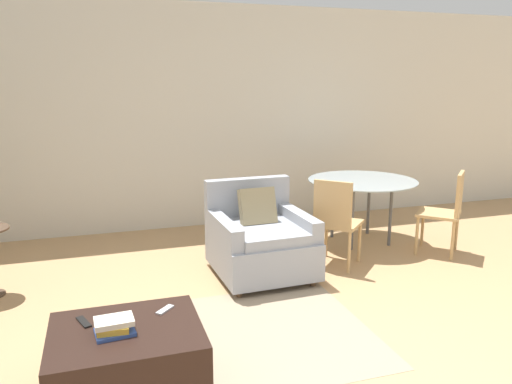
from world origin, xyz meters
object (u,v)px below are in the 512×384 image
object	(u,v)px
book_stack	(114,326)
tv_remote_secondary	(165,310)
dining_table	(362,186)
ottoman	(128,361)
dining_chair_near_right	(448,207)
armchair	(260,240)
dining_chair_near_left	(335,217)
tv_remote_primary	(84,322)

from	to	relation	value
book_stack	tv_remote_secondary	world-z (taller)	book_stack
dining_table	tv_remote_secondary	bearing A→B (deg)	-140.92
ottoman	dining_chair_near_right	distance (m)	3.77
armchair	dining_chair_near_right	size ratio (longest dim) A/B	1.08
dining_chair_near_right	armchair	bearing A→B (deg)	178.42
dining_chair_near_left	ottoman	bearing A→B (deg)	-143.51
tv_remote_secondary	book_stack	bearing A→B (deg)	-146.35
tv_remote_primary	tv_remote_secondary	distance (m)	0.48
tv_remote_primary	dining_chair_near_left	world-z (taller)	dining_chair_near_left
armchair	book_stack	distance (m)	2.17
tv_remote_secondary	dining_chair_near_right	size ratio (longest dim) A/B	0.14
ottoman	dining_chair_near_left	xyz separation A→B (m)	(2.10, 1.55, 0.28)
dining_table	dining_chair_near_left	bearing A→B (deg)	-135.00
dining_chair_near_left	tv_remote_primary	bearing A→B (deg)	-149.03
tv_remote_secondary	dining_chair_near_right	bearing A→B (deg)	23.51
book_stack	dining_chair_near_left	xyz separation A→B (m)	(2.16, 1.59, 0.03)
tv_remote_secondary	dining_chair_near_left	xyz separation A→B (m)	(1.85, 1.38, 0.07)
dining_chair_near_left	dining_chair_near_right	world-z (taller)	same
tv_remote_primary	tv_remote_secondary	world-z (taller)	same
armchair	tv_remote_secondary	distance (m)	1.81
dining_table	dining_chair_near_left	xyz separation A→B (m)	(-0.66, -0.66, -0.14)
ottoman	tv_remote_secondary	xyz separation A→B (m)	(0.25, 0.17, 0.21)
tv_remote_secondary	dining_table	distance (m)	3.25
book_stack	tv_remote_primary	distance (m)	0.26
ottoman	tv_remote_primary	xyz separation A→B (m)	(-0.23, 0.15, 0.21)
tv_remote_primary	dining_chair_near_right	bearing A→B (deg)	20.95
armchair	book_stack	xyz separation A→B (m)	(-1.40, -1.65, 0.14)
tv_remote_primary	tv_remote_secondary	xyz separation A→B (m)	(0.48, 0.02, 0.00)
book_stack	dining_table	bearing A→B (deg)	38.53
ottoman	dining_chair_near_left	distance (m)	2.63
tv_remote_primary	dining_chair_near_right	world-z (taller)	dining_chair_near_right
armchair	tv_remote_secondary	size ratio (longest dim) A/B	7.73
book_stack	tv_remote_primary	world-z (taller)	book_stack
ottoman	dining_chair_near_left	world-z (taller)	dining_chair_near_left
armchair	tv_remote_primary	bearing A→B (deg)	-137.13
armchair	tv_remote_secondary	bearing A→B (deg)	-127.18
dining_chair_near_right	tv_remote_secondary	bearing A→B (deg)	-156.49
tv_remote_primary	book_stack	bearing A→B (deg)	-48.47
dining_table	dining_chair_near_left	size ratio (longest dim) A/B	1.37
book_stack	tv_remote_primary	bearing A→B (deg)	131.53
dining_chair_near_right	ottoman	bearing A→B (deg)	-155.58
book_stack	dining_chair_near_right	distance (m)	3.83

